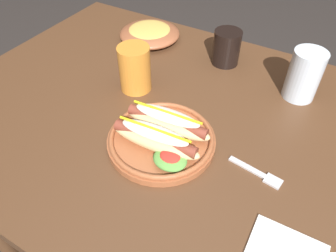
# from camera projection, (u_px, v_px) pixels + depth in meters

# --- Properties ---
(dining_table) EXTENTS (1.36, 0.88, 0.74)m
(dining_table) POSITION_uv_depth(u_px,v_px,m) (196.00, 150.00, 0.86)
(dining_table) COLOR #51331E
(dining_table) RESTS_ON ground_plane
(hot_dog_plate) EXTENTS (0.25, 0.25, 0.08)m
(hot_dog_plate) POSITION_uv_depth(u_px,v_px,m) (162.00, 136.00, 0.73)
(hot_dog_plate) COLOR #9E5633
(hot_dog_plate) RESTS_ON dining_table
(fork) EXTENTS (0.12, 0.04, 0.00)m
(fork) POSITION_uv_depth(u_px,v_px,m) (259.00, 174.00, 0.68)
(fork) COLOR silver
(fork) RESTS_ON dining_table
(soda_cup) EXTENTS (0.08, 0.08, 0.10)m
(soda_cup) POSITION_uv_depth(u_px,v_px,m) (227.00, 48.00, 0.95)
(soda_cup) COLOR black
(soda_cup) RESTS_ON dining_table
(water_cup) EXTENTS (0.08, 0.08, 0.13)m
(water_cup) POSITION_uv_depth(u_px,v_px,m) (304.00, 75.00, 0.83)
(water_cup) COLOR silver
(water_cup) RESTS_ON dining_table
(extra_cup) EXTENTS (0.09, 0.09, 0.13)m
(extra_cup) POSITION_uv_depth(u_px,v_px,m) (135.00, 69.00, 0.86)
(extra_cup) COLOR orange
(extra_cup) RESTS_ON dining_table
(side_bowl) EXTENTS (0.20, 0.20, 0.05)m
(side_bowl) POSITION_uv_depth(u_px,v_px,m) (150.00, 33.00, 1.07)
(side_bowl) COLOR brown
(side_bowl) RESTS_ON dining_table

